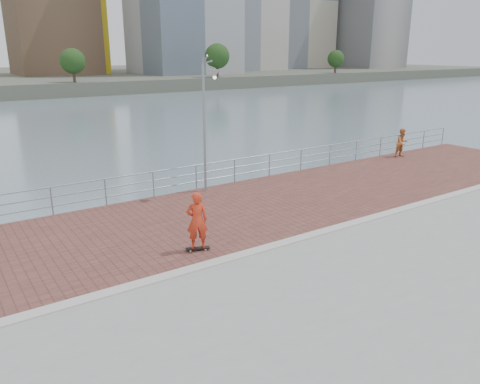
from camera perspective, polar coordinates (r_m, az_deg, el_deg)
water at (r=15.89m, az=4.16°, el=-13.24°), size 400.00×400.00×0.00m
seawall at (r=12.47m, az=19.36°, el=-18.14°), size 40.00×24.00×2.00m
brick_lane at (r=17.74m, az=-2.90°, el=-2.75°), size 40.00×6.80×0.02m
curb at (r=14.98m, az=4.32°, el=-6.50°), size 40.00×0.40×0.06m
guardrail at (r=20.40m, az=-7.91°, el=1.74°), size 39.06×0.06×1.13m
street_lamp at (r=19.59m, az=-3.85°, el=10.86°), size 0.40×1.17×5.52m
skateboard at (r=14.64m, az=-5.17°, el=-6.85°), size 0.76×0.45×0.09m
skateboarder at (r=14.30m, az=-5.27°, el=-3.47°), size 0.77×0.64×1.80m
bystander at (r=28.75m, az=19.16°, el=5.69°), size 0.87×0.71×1.65m
shoreline_trees at (r=89.95m, az=-22.14°, el=14.59°), size 144.12×5.21×6.95m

